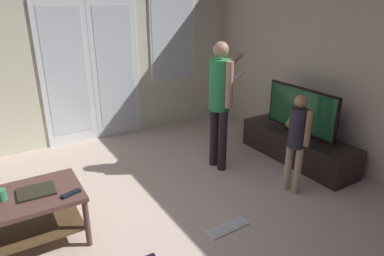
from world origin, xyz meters
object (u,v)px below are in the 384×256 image
(tv_stand, at_px, (297,147))
(dvd_remote_slim, at_px, (71,194))
(person_child, at_px, (297,136))
(laptop_closed, at_px, (36,191))
(flat_screen_tv, at_px, (301,111))
(loose_keyboard, at_px, (228,228))
(person_adult, at_px, (220,95))
(cup_near_edge, at_px, (2,195))
(coffee_table, at_px, (19,211))

(tv_stand, bearing_deg, dvd_remote_slim, -176.72)
(person_child, bearing_deg, tv_stand, 39.27)
(person_child, bearing_deg, laptop_closed, 167.73)
(tv_stand, xyz_separation_m, dvd_remote_slim, (-2.97, -0.17, 0.31))
(tv_stand, xyz_separation_m, flat_screen_tv, (-0.00, 0.00, 0.51))
(loose_keyboard, bearing_deg, laptop_closed, 153.88)
(tv_stand, distance_m, flat_screen_tv, 0.51)
(flat_screen_tv, height_order, person_adult, person_adult)
(person_adult, height_order, laptop_closed, person_adult)
(loose_keyboard, relative_size, laptop_closed, 1.46)
(person_adult, relative_size, loose_keyboard, 3.60)
(laptop_closed, distance_m, cup_near_edge, 0.26)
(laptop_closed, bearing_deg, cup_near_edge, 177.39)
(tv_stand, height_order, dvd_remote_slim, dvd_remote_slim)
(tv_stand, relative_size, loose_keyboard, 3.71)
(coffee_table, distance_m, loose_keyboard, 1.88)
(person_adult, bearing_deg, tv_stand, -21.19)
(person_child, bearing_deg, person_adult, 111.21)
(coffee_table, height_order, person_adult, person_adult)
(person_child, height_order, dvd_remote_slim, person_child)
(loose_keyboard, height_order, laptop_closed, laptop_closed)
(coffee_table, relative_size, flat_screen_tv, 0.95)
(laptop_closed, bearing_deg, loose_keyboard, -24.23)
(person_adult, distance_m, cup_near_edge, 2.53)
(loose_keyboard, xyz_separation_m, cup_near_edge, (-1.78, 0.77, 0.53))
(loose_keyboard, relative_size, cup_near_edge, 4.60)
(laptop_closed, height_order, dvd_remote_slim, same)
(flat_screen_tv, bearing_deg, coffee_table, 179.73)
(person_child, relative_size, loose_keyboard, 2.54)
(coffee_table, relative_size, loose_keyboard, 2.37)
(person_adult, distance_m, dvd_remote_slim, 2.09)
(tv_stand, bearing_deg, flat_screen_tv, 114.45)
(person_adult, xyz_separation_m, laptop_closed, (-2.21, -0.37, -0.46))
(flat_screen_tv, xyz_separation_m, person_adult, (-1.01, 0.39, 0.26))
(coffee_table, height_order, laptop_closed, laptop_closed)
(person_adult, relative_size, cup_near_edge, 16.59)
(cup_near_edge, bearing_deg, loose_keyboard, -23.29)
(cup_near_edge, bearing_deg, person_adult, 8.09)
(tv_stand, bearing_deg, person_child, -140.73)
(tv_stand, xyz_separation_m, laptop_closed, (-3.22, 0.02, 0.31))
(flat_screen_tv, relative_size, cup_near_edge, 11.41)
(person_adult, distance_m, loose_keyboard, 1.62)
(flat_screen_tv, distance_m, person_adult, 1.12)
(dvd_remote_slim, bearing_deg, person_adult, -0.96)
(person_adult, relative_size, dvd_remote_slim, 9.44)
(coffee_table, distance_m, person_adult, 2.47)
(flat_screen_tv, distance_m, person_child, 0.85)
(cup_near_edge, bearing_deg, laptop_closed, -4.50)
(flat_screen_tv, xyz_separation_m, loose_keyboard, (-1.70, -0.73, -0.69))
(loose_keyboard, height_order, dvd_remote_slim, dvd_remote_slim)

